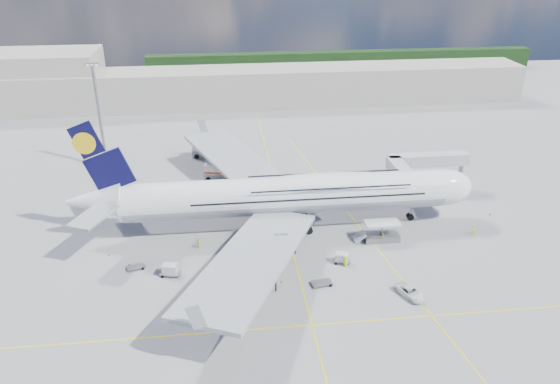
{
  "coord_description": "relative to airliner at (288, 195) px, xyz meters",
  "views": [
    {
      "loc": [
        -12.07,
        -82.8,
        51.91
      ],
      "look_at": [
        -1.47,
        8.0,
        8.49
      ],
      "focal_mm": 35.0,
      "sensor_mm": 36.0,
      "label": 1
    }
  ],
  "objects": [
    {
      "name": "ground",
      "position": [
        -0.26,
        -10.0,
        -6.87
      ],
      "size": [
        300.0,
        300.0,
        0.0
      ],
      "primitive_type": "plane",
      "color": "gray",
      "rests_on": "ground"
    },
    {
      "name": "cone_wing_right_outer",
      "position": [
        -13.36,
        -28.62,
        -6.58
      ],
      "size": [
        0.47,
        0.47,
        0.59
      ],
      "color": "#F6500C",
      "rests_on": "ground"
    },
    {
      "name": "dolly_row_c",
      "position": [
        -16.27,
        -22.35,
        -6.56
      ],
      "size": [
        2.95,
        1.95,
        0.4
      ],
      "rotation": [
        0.0,
        0.0,
        -0.2
      ],
      "color": "gray",
      "rests_on": "ground"
    },
    {
      "name": "cone_wing_left_outer",
      "position": [
        -6.4,
        31.21,
        -6.63
      ],
      "size": [
        0.39,
        0.39,
        0.49
      ],
      "color": "#F6500C",
      "rests_on": "ground"
    },
    {
      "name": "crew_nose",
      "position": [
        34.67,
        -7.35,
        -5.93
      ],
      "size": [
        0.8,
        0.81,
        1.88
      ],
      "primitive_type": "imported",
      "rotation": [
        0.0,
        0.0,
        0.83
      ],
      "color": "#D7F81A",
      "rests_on": "ground"
    },
    {
      "name": "taxi_line_cross",
      "position": [
        -0.26,
        -30.0,
        -6.86
      ],
      "size": [
        120.0,
        0.25,
        0.01
      ],
      "primitive_type": "cube",
      "color": "yellow",
      "rests_on": "ground"
    },
    {
      "name": "cone_tail",
      "position": [
        -33.03,
        -7.03,
        -6.63
      ],
      "size": [
        0.39,
        0.39,
        0.49
      ],
      "color": "#F6500C",
      "rests_on": "ground"
    },
    {
      "name": "jet_bridge",
      "position": [
        29.55,
        10.94,
        -0.02
      ],
      "size": [
        18.8,
        12.1,
        8.5
      ],
      "color": "#B7B7BC",
      "rests_on": "ground"
    },
    {
      "name": "catering_truck_inner",
      "position": [
        -13.18,
        24.07,
        -4.99
      ],
      "size": [
        6.98,
        3.61,
        3.97
      ],
      "rotation": [
        0.0,
        0.0,
        -0.2
      ],
      "color": "gray",
      "rests_on": "ground"
    },
    {
      "name": "terminal",
      "position": [
        -0.26,
        85.0,
        -0.87
      ],
      "size": [
        180.0,
        16.0,
        12.0
      ],
      "primitive_type": "cube",
      "color": "#B2AD9E",
      "rests_on": "ground"
    },
    {
      "name": "dolly_nose_near",
      "position": [
        7.71,
        -14.0,
        -5.87
      ],
      "size": [
        3.27,
        2.4,
        1.85
      ],
      "rotation": [
        0.0,
        0.0,
        -0.32
      ],
      "color": "gray",
      "rests_on": "ground"
    },
    {
      "name": "tree_line",
      "position": [
        39.74,
        130.0,
        -2.87
      ],
      "size": [
        160.0,
        6.0,
        8.0
      ],
      "primitive_type": "cube",
      "color": "#193814",
      "rests_on": "ground"
    },
    {
      "name": "light_mast",
      "position": [
        -40.26,
        35.0,
        6.34
      ],
      "size": [
        3.0,
        0.7,
        25.5
      ],
      "color": "gray",
      "rests_on": "ground"
    },
    {
      "name": "catering_truck_outer",
      "position": [
        -15.8,
        38.92,
        -4.77
      ],
      "size": [
        7.8,
        3.64,
        4.51
      ],
      "rotation": [
        0.0,
        0.0,
        -0.13
      ],
      "color": "gray",
      "rests_on": "ground"
    },
    {
      "name": "dolly_back",
      "position": [
        -27.72,
        -11.69,
        -6.52
      ],
      "size": [
        3.42,
        2.54,
        0.45
      ],
      "rotation": [
        0.0,
        0.0,
        0.33
      ],
      "color": "gray",
      "rests_on": "ground"
    },
    {
      "name": "service_van",
      "position": [
        16.31,
        -24.79,
        -6.12
      ],
      "size": [
        4.45,
        5.96,
        1.5
      ],
      "primitive_type": "imported",
      "rotation": [
        0.0,
        0.0,
        0.41
      ],
      "color": "white",
      "rests_on": "ground"
    },
    {
      "name": "taxi_line_diag",
      "position": [
        13.74,
        -0.0,
        -6.86
      ],
      "size": [
        14.16,
        99.06,
        0.01
      ],
      "primitive_type": "cube",
      "rotation": [
        0.0,
        0.0,
        0.14
      ],
      "color": "yellow",
      "rests_on": "ground"
    },
    {
      "name": "baggage_tug",
      "position": [
        -11.51,
        -15.57,
        -6.09
      ],
      "size": [
        2.99,
        1.76,
        1.76
      ],
      "rotation": [
        0.0,
        0.0,
        -0.17
      ],
      "color": "white",
      "rests_on": "ground"
    },
    {
      "name": "crew_wing",
      "position": [
        -17.18,
        -6.07,
        -5.96
      ],
      "size": [
        0.78,
        1.15,
        1.81
      ],
      "primitive_type": "imported",
      "rotation": [
        0.0,
        0.0,
        1.22
      ],
      "color": "#BAE217",
      "rests_on": "ground"
    },
    {
      "name": "cargo_loader",
      "position": [
        16.56,
        -7.11,
        -5.62
      ],
      "size": [
        8.53,
        3.2,
        3.67
      ],
      "color": "silver",
      "rests_on": "ground"
    },
    {
      "name": "hangar",
      "position": [
        -70.26,
        90.0,
        2.13
      ],
      "size": [
        40.0,
        22.0,
        18.0
      ],
      "primitive_type": "cube",
      "color": "#B2AD9E",
      "rests_on": "ground"
    },
    {
      "name": "dolly_row_a",
      "position": [
        -21.7,
        -14.47,
        -5.75
      ],
      "size": [
        3.61,
        2.48,
        2.08
      ],
      "rotation": [
        0.0,
        0.0,
        -0.24
      ],
      "color": "gray",
      "rests_on": "ground"
    },
    {
      "name": "cone_wing_left_inner",
      "position": [
        -6.06,
        8.42,
        -6.61
      ],
      "size": [
        0.43,
        0.43,
        0.54
      ],
      "color": "#F6500C",
      "rests_on": "ground"
    },
    {
      "name": "taxi_line_main",
      "position": [
        -0.26,
        -10.0,
        -6.86
      ],
      "size": [
        0.25,
        220.0,
        0.01
      ],
      "primitive_type": "cube",
      "color": "yellow",
      "rests_on": "ground"
    },
    {
      "name": "cone_nose",
      "position": [
        41.68,
        -0.11,
        -6.59
      ],
      "size": [
        0.45,
        0.45,
        0.57
      ],
      "color": "#F6500C",
      "rests_on": "ground"
    },
    {
      "name": "dolly_row_b",
      "position": [
        -9.74,
        -16.54,
        -5.82
      ],
      "size": [
        3.42,
        2.41,
        1.96
      ],
      "rotation": [
        0.0,
        0.0,
        0.27
      ],
      "color": "gray",
      "rests_on": "ground"
    },
    {
      "name": "airliner",
      "position": [
        0.0,
        0.0,
        0.0
      ],
      "size": [
        77.26,
        79.15,
        23.71
      ],
      "color": "white",
      "rests_on": "ground"
    },
    {
      "name": "crew_tug",
      "position": [
        -8.09,
        -20.27,
        -6.0
      ],
      "size": [
        1.26,
        0.92,
        1.74
      ],
      "primitive_type": "imported",
      "rotation": [
        0.0,
        0.0,
        0.27
      ],
      "color": "#E0EE19",
      "rests_on": "ground"
    },
    {
      "name": "crew_loader",
      "position": [
        16.82,
        -7.88,
        -6.03
      ],
      "size": [
        1.04,
        1.02,
        1.69
      ],
      "primitive_type": "imported",
      "rotation": [
        0.0,
        0.0,
        -0.71
      ],
      "color": "#DBFF1A",
      "rests_on": "ground"
    },
    {
      "name": "crew_van",
      "position": [
        8.11,
        -15.04,
        -5.88
      ],
      "size": [
        1.06,
        1.16,
        1.98
      ],
      "primitive_type": "imported",
      "rotation": [
        0.0,
        0.0,
        2.15
      ],
      "color": "#E8FF1A",
      "rests_on": "ground"
    },
    {
      "name": "cone_wing_right_inner",
      "position": [
        -3.45,
        -18.78,
        -6.6
      ],
      "size": [
        0.44,
        0.44,
        0.56
      ],
      "color": "#F6500C",
      "rests_on": "ground"
    },
    {
      "name": "dolly_nose_far",
      "position": [
        2.98,
        -20.16,
        -6.49
      ],
      "size": [
        3.65,
        2.39,
        0.49
      ],
      "rotation": [
        0.0,
        0.0,
        0.18
      ],
      "color": "gray",
      "rests_on": "ground"
    }
  ]
}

